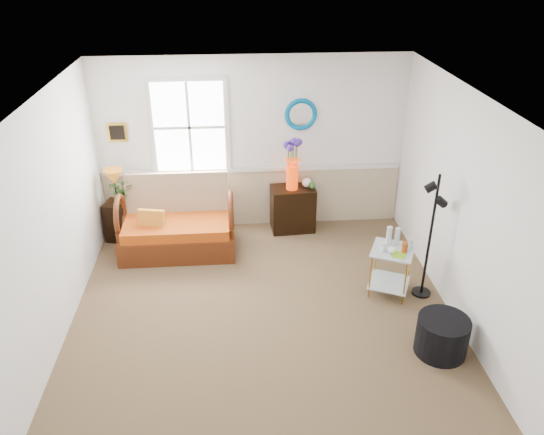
{
  "coord_description": "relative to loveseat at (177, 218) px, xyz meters",
  "views": [
    {
      "loc": [
        -0.28,
        -4.87,
        3.99
      ],
      "look_at": [
        0.14,
        0.62,
        1.08
      ],
      "focal_mm": 35.0,
      "sensor_mm": 36.0,
      "label": 1
    }
  ],
  "objects": [
    {
      "name": "ceiling",
      "position": [
        1.11,
        -1.77,
        2.08
      ],
      "size": [
        4.5,
        5.0,
        0.01
      ],
      "primitive_type": "cube",
      "color": "white",
      "rests_on": "walls"
    },
    {
      "name": "potted_plant",
      "position": [
        -0.76,
        0.38,
        0.23
      ],
      "size": [
        0.47,
        0.49,
        0.31
      ],
      "primitive_type": "imported",
      "rotation": [
        0.0,
        0.0,
        -0.32
      ],
      "color": "#315E26",
      "rests_on": "lamp_stand"
    },
    {
      "name": "wainscot",
      "position": [
        1.11,
        0.71,
        -0.07
      ],
      "size": [
        4.46,
        0.02,
        0.9
      ],
      "primitive_type": "cube",
      "color": "tan",
      "rests_on": "walls"
    },
    {
      "name": "window",
      "position": [
        0.21,
        0.7,
        1.08
      ],
      "size": [
        1.14,
        0.06,
        1.44
      ],
      "primitive_type": null,
      "color": "white",
      "rests_on": "walls"
    },
    {
      "name": "flower_vase",
      "position": [
        1.68,
        0.48,
        0.56
      ],
      "size": [
        0.27,
        0.27,
        0.77
      ],
      "primitive_type": null,
      "rotation": [
        0.0,
        0.0,
        -0.2
      ],
      "color": "red",
      "rests_on": "cabinet"
    },
    {
      "name": "chair_rail",
      "position": [
        1.11,
        0.7,
        0.4
      ],
      "size": [
        4.46,
        0.04,
        0.06
      ],
      "primitive_type": "cube",
      "color": "silver",
      "rests_on": "walls"
    },
    {
      "name": "tabletop_items",
      "position": [
        2.78,
        -1.23,
        0.22
      ],
      "size": [
        0.51,
        0.51,
        0.23
      ],
      "primitive_type": null,
      "rotation": [
        0.0,
        0.0,
        -0.42
      ],
      "color": "silver",
      "rests_on": "side_table"
    },
    {
      "name": "picture",
      "position": [
        -0.81,
        0.71,
        1.03
      ],
      "size": [
        0.28,
        0.03,
        0.28
      ],
      "primitive_type": "cube",
      "color": "gold",
      "rests_on": "walls"
    },
    {
      "name": "floor",
      "position": [
        1.11,
        -1.77,
        -0.52
      ],
      "size": [
        4.5,
        5.0,
        0.01
      ],
      "primitive_type": "cube",
      "color": "brown",
      "rests_on": "ground"
    },
    {
      "name": "throw_pillow",
      "position": [
        -0.33,
        -0.11,
        0.0
      ],
      "size": [
        0.37,
        0.16,
        0.36
      ],
      "primitive_type": null,
      "rotation": [
        0.0,
        0.0,
        -0.19
      ],
      "color": "#E15A17",
      "rests_on": "loveseat"
    },
    {
      "name": "floor_lamp",
      "position": [
        3.14,
        -1.31,
        0.3
      ],
      "size": [
        0.27,
        0.27,
        1.64
      ],
      "primitive_type": null,
      "rotation": [
        0.0,
        0.0,
        -0.17
      ],
      "color": "black",
      "rests_on": "floor"
    },
    {
      "name": "cabinet",
      "position": [
        1.69,
        0.49,
        -0.17
      ],
      "size": [
        0.67,
        0.46,
        0.69
      ],
      "primitive_type": null,
      "rotation": [
        0.0,
        0.0,
        0.07
      ],
      "color": "black",
      "rests_on": "floor"
    },
    {
      "name": "loveseat",
      "position": [
        0.0,
        0.0,
        0.0
      ],
      "size": [
        1.59,
        0.91,
        1.04
      ],
      "primitive_type": null,
      "rotation": [
        0.0,
        0.0,
        0.0
      ],
      "color": "#692D0F",
      "rests_on": "floor"
    },
    {
      "name": "side_table",
      "position": [
        2.73,
        -1.24,
        -0.21
      ],
      "size": [
        0.65,
        0.65,
        0.62
      ],
      "primitive_type": null,
      "rotation": [
        0.0,
        0.0,
        -0.43
      ],
      "color": "gold",
      "rests_on": "floor"
    },
    {
      "name": "mirror",
      "position": [
        1.81,
        0.71,
        1.23
      ],
      "size": [
        0.47,
        0.07,
        0.47
      ],
      "primitive_type": "torus",
      "rotation": [
        1.57,
        0.0,
        0.0
      ],
      "color": "#007BC2",
      "rests_on": "walls"
    },
    {
      "name": "walls",
      "position": [
        1.11,
        -1.77,
        0.78
      ],
      "size": [
        4.51,
        5.01,
        2.6
      ],
      "color": "white",
      "rests_on": "floor"
    },
    {
      "name": "ottoman",
      "position": [
        2.99,
        -2.36,
        -0.31
      ],
      "size": [
        0.73,
        0.73,
        0.43
      ],
      "primitive_type": "cylinder",
      "rotation": [
        0.0,
        0.0,
        -0.4
      ],
      "color": "black",
      "rests_on": "floor"
    },
    {
      "name": "lamp_stand",
      "position": [
        -0.9,
        0.4,
        -0.22
      ],
      "size": [
        0.4,
        0.4,
        0.59
      ],
      "primitive_type": null,
      "rotation": [
        0.0,
        0.0,
        -0.24
      ],
      "color": "black",
      "rests_on": "floor"
    },
    {
      "name": "table_lamp",
      "position": [
        -0.88,
        0.41,
        0.33
      ],
      "size": [
        0.38,
        0.38,
        0.51
      ],
      "primitive_type": null,
      "rotation": [
        0.0,
        0.0,
        -0.51
      ],
      "color": "#AB5E17",
      "rests_on": "lamp_stand"
    }
  ]
}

